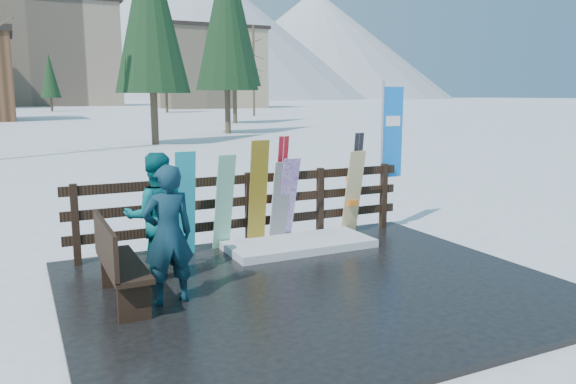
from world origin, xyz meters
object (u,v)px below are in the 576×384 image
snowboard_1 (224,203)px  rental_flag (390,138)px  snowboard_0 (185,204)px  snowboard_3 (287,200)px  bench (116,260)px  snowboard_5 (353,193)px  snowboard_4 (280,203)px  snowboard_2 (258,194)px  person_back (156,217)px  person_front (168,235)px

snowboard_1 → rental_flag: rental_flag is taller
snowboard_0 → snowboard_3: size_ratio=1.10×
snowboard_1 → snowboard_3: bearing=0.0°
bench → snowboard_3: snowboard_3 is taller
snowboard_0 → bench: bearing=-128.5°
snowboard_1 → snowboard_5: snowboard_1 is taller
snowboard_1 → snowboard_4: (0.94, 0.00, -0.08)m
snowboard_0 → snowboard_5: snowboard_0 is taller
snowboard_2 → person_back: (-1.79, -0.88, -0.02)m
snowboard_3 → rental_flag: rental_flag is taller
rental_flag → person_front: bearing=-155.5°
bench → person_back: size_ratio=0.91×
rental_flag → snowboard_3: bearing=-172.9°
snowboard_3 → snowboard_5: size_ratio=0.97×
snowboard_0 → snowboard_5: (2.91, 0.00, -0.06)m
snowboard_1 → person_back: bearing=-144.4°
rental_flag → person_front: (-4.53, -2.07, -0.80)m
snowboard_0 → snowboard_4: size_ratio=1.15×
snowboard_2 → snowboard_3: size_ratio=1.19×
snowboard_3 → person_back: (-2.30, -0.88, 0.13)m
snowboard_4 → snowboard_3: bearing=0.0°
snowboard_1 → snowboard_3: snowboard_1 is taller
snowboard_1 → person_front: size_ratio=0.96×
snowboard_3 → bench: bearing=-151.8°
bench → person_front: size_ratio=0.93×
snowboard_1 → snowboard_4: size_ratio=1.13×
snowboard_5 → person_back: person_back is taller
snowboard_3 → person_back: bearing=-159.1°
snowboard_2 → rental_flag: bearing=5.8°
snowboard_0 → person_back: size_ratio=0.95×
snowboard_3 → rental_flag: 2.36m
snowboard_1 → snowboard_2: bearing=0.0°
rental_flag → snowboard_1: bearing=-175.2°
snowboard_5 → person_front: 4.03m
snowboard_2 → snowboard_4: 0.42m
snowboard_5 → person_back: size_ratio=0.89×
snowboard_0 → person_front: person_front is taller
snowboard_3 → snowboard_0: bearing=180.0°
person_front → rental_flag: bearing=-159.0°
snowboard_1 → person_back: 1.51m
snowboard_5 → snowboard_2: bearing=-180.0°
snowboard_4 → rental_flag: size_ratio=0.52×
bench → snowboard_4: size_ratio=1.10×
bench → snowboard_2: bearing=33.0°
snowboard_2 → person_back: 1.99m
snowboard_4 → snowboard_5: size_ratio=0.93×
bench → snowboard_5: (4.15, 1.57, 0.21)m
snowboard_5 → rental_flag: size_ratio=0.56×
person_back → snowboard_3: bearing=-152.5°
snowboard_2 → snowboard_0: bearing=180.0°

